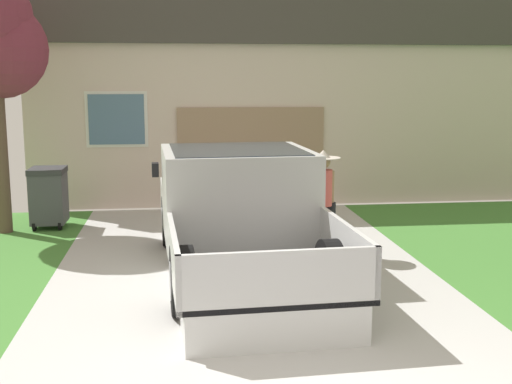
{
  "coord_description": "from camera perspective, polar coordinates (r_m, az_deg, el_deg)",
  "views": [
    {
      "loc": [
        -0.88,
        -4.3,
        2.64
      ],
      "look_at": [
        0.27,
        5.24,
        0.98
      ],
      "focal_mm": 46.02,
      "sensor_mm": 36.0,
      "label": 1
    }
  ],
  "objects": [
    {
      "name": "wheeled_trash_bin",
      "position": [
        12.28,
        -17.58,
        -0.27
      ],
      "size": [
        0.6,
        0.72,
        1.08
      ],
      "color": "#424247",
      "rests_on": "ground"
    },
    {
      "name": "handbag",
      "position": [
        9.86,
        4.89,
        -4.88
      ],
      "size": [
        0.3,
        0.17,
        0.43
      ],
      "color": "tan",
      "rests_on": "ground"
    },
    {
      "name": "person_with_hat",
      "position": [
        9.91,
        5.81,
        -0.5
      ],
      "size": [
        0.52,
        0.52,
        1.6
      ],
      "rotation": [
        0.0,
        0.0,
        -2.65
      ],
      "color": "black",
      "rests_on": "ground"
    },
    {
      "name": "house_with_garage",
      "position": [
        16.37,
        1.62,
        8.25
      ],
      "size": [
        11.32,
        5.67,
        4.32
      ],
      "color": "beige",
      "rests_on": "ground"
    },
    {
      "name": "pickup_truck",
      "position": [
        9.15,
        -1.61,
        -2.08
      ],
      "size": [
        2.35,
        5.2,
        1.68
      ],
      "rotation": [
        0.0,
        0.0,
        0.05
      ],
      "color": "silver",
      "rests_on": "ground"
    }
  ]
}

